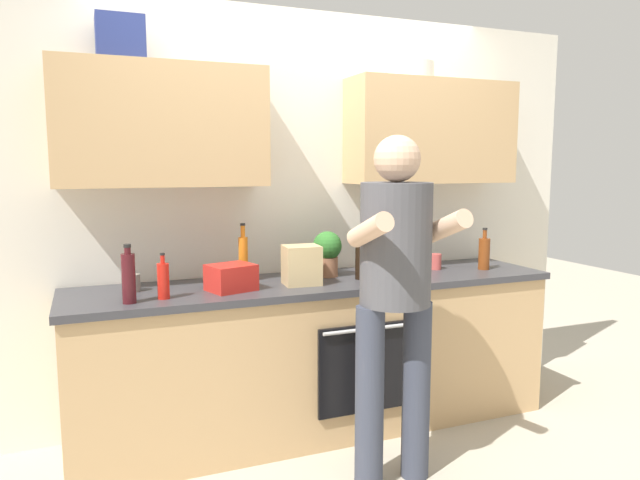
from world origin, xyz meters
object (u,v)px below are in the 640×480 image
object	(u,v)px
bottle_wine	(129,277)
potted_herb	(327,251)
cup_stoneware	(133,283)
bottle_juice	(243,258)
bottle_hotsauce	(163,280)
person_standing	(396,282)
knife_block	(388,252)
grocery_bag_crisps	(231,277)
bottle_vinegar	(484,253)
grocery_bag_bread	(302,265)
cup_ceramic	(436,262)
bottle_soy	(362,257)

from	to	relation	value
bottle_wine	potted_herb	bearing A→B (deg)	13.28
bottle_wine	cup_stoneware	distance (m)	0.28
bottle_juice	bottle_hotsauce	world-z (taller)	bottle_juice
person_standing	bottle_wine	size ratio (longest dim) A/B	5.89
bottle_juice	knife_block	world-z (taller)	bottle_juice
grocery_bag_crisps	bottle_juice	bearing A→B (deg)	58.85
bottle_vinegar	cup_stoneware	distance (m)	2.15
knife_block	potted_herb	size ratio (longest dim) A/B	1.08
potted_herb	grocery_bag_bread	xyz separation A→B (m)	(-0.23, -0.17, -0.04)
bottle_vinegar	cup_ceramic	world-z (taller)	bottle_vinegar
bottle_wine	grocery_bag_crisps	world-z (taller)	bottle_wine
cup_ceramic	bottle_juice	bearing A→B (deg)	176.85
bottle_wine	bottle_vinegar	xyz separation A→B (m)	(2.18, 0.11, -0.02)
bottle_vinegar	bottle_hotsauce	distance (m)	2.01
person_standing	bottle_wine	distance (m)	1.29
bottle_wine	bottle_soy	xyz separation A→B (m)	(1.31, 0.12, 0.00)
bottle_wine	bottle_juice	size ratio (longest dim) A/B	0.86
grocery_bag_crisps	grocery_bag_bread	bearing A→B (deg)	0.80
person_standing	grocery_bag_bread	bearing A→B (deg)	112.07
potted_herb	grocery_bag_bread	world-z (taller)	potted_herb
person_standing	potted_herb	world-z (taller)	person_standing
bottle_soy	knife_block	size ratio (longest dim) A/B	1.01
bottle_juice	knife_block	bearing A→B (deg)	0.79
bottle_juice	knife_block	xyz separation A→B (m)	(0.95, 0.01, -0.02)
bottle_vinegar	cup_ceramic	bearing A→B (deg)	158.50
bottle_juice	cup_stoneware	bearing A→B (deg)	-177.21
bottle_wine	bottle_vinegar	world-z (taller)	bottle_wine
bottle_wine	grocery_bag_crisps	size ratio (longest dim) A/B	1.26
bottle_soy	cup_ceramic	bearing A→B (deg)	10.47
bottle_vinegar	bottle_hotsauce	xyz separation A→B (m)	(-2.01, -0.08, -0.01)
potted_herb	grocery_bag_crisps	xyz separation A→B (m)	(-0.63, -0.17, -0.08)
bottle_vinegar	cup_ceramic	distance (m)	0.31
bottle_wine	bottle_soy	distance (m)	1.32
knife_block	potted_herb	xyz separation A→B (m)	(-0.43, -0.04, 0.03)
bottle_hotsauce	potted_herb	size ratio (longest dim) A/B	0.85
bottle_vinegar	potted_herb	bearing A→B (deg)	171.22
bottle_hotsauce	cup_stoneware	distance (m)	0.27
person_standing	cup_ceramic	xyz separation A→B (m)	(0.71, 0.74, -0.06)
bottle_wine	knife_block	xyz separation A→B (m)	(1.59, 0.31, -0.01)
potted_herb	grocery_bag_crisps	distance (m)	0.66
bottle_soy	cup_ceramic	xyz separation A→B (m)	(0.58, 0.11, -0.08)
cup_stoneware	grocery_bag_crisps	xyz separation A→B (m)	(0.49, -0.17, 0.02)
potted_herb	grocery_bag_crisps	bearing A→B (deg)	-164.68
bottle_vinegar	bottle_hotsauce	world-z (taller)	bottle_vinegar
knife_block	grocery_bag_bread	world-z (taller)	knife_block
person_standing	bottle_hotsauce	world-z (taller)	person_standing
bottle_wine	person_standing	bearing A→B (deg)	-23.50
bottle_wine	bottle_soy	size ratio (longest dim) A/B	0.97
bottle_vinegar	cup_stoneware	world-z (taller)	bottle_vinegar
cup_ceramic	grocery_bag_bread	bearing A→B (deg)	-172.78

